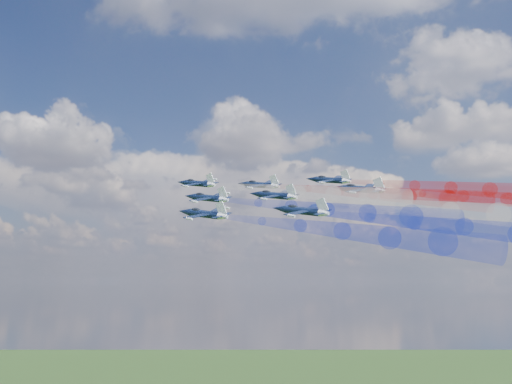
# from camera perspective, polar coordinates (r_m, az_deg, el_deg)

# --- Properties ---
(jet_lead) EXTENTS (17.02, 16.23, 8.61)m
(jet_lead) POSITION_cam_1_polar(r_m,az_deg,el_deg) (151.18, -5.54, 0.80)
(jet_lead) COLOR black
(trail_lead) EXTENTS (46.50, 27.81, 13.40)m
(trail_lead) POSITION_cam_1_polar(r_m,az_deg,el_deg) (131.21, 4.18, 0.05)
(trail_lead) COLOR silver
(jet_inner_left) EXTENTS (17.02, 16.23, 8.61)m
(jet_inner_left) POSITION_cam_1_polar(r_m,az_deg,el_deg) (133.52, -4.58, -0.57)
(jet_inner_left) COLOR black
(trail_inner_left) EXTENTS (46.50, 27.81, 13.40)m
(trail_inner_left) POSITION_cam_1_polar(r_m,az_deg,el_deg) (114.33, 6.78, -1.67)
(trail_inner_left) COLOR #182DCF
(jet_inner_right) EXTENTS (17.02, 16.23, 8.61)m
(jet_inner_right) POSITION_cam_1_polar(r_m,az_deg,el_deg) (149.67, 0.37, 0.67)
(jet_inner_right) COLOR black
(trail_inner_right) EXTENTS (46.50, 27.81, 13.40)m
(trail_inner_right) POSITION_cam_1_polar(r_m,az_deg,el_deg) (132.45, 10.92, -0.11)
(trail_inner_right) COLOR red
(jet_outer_left) EXTENTS (17.02, 16.23, 8.61)m
(jet_outer_left) POSITION_cam_1_polar(r_m,az_deg,el_deg) (117.96, -4.88, -2.08)
(jet_outer_left) COLOR black
(trail_outer_left) EXTENTS (46.50, 27.81, 13.40)m
(trail_outer_left) POSITION_cam_1_polar(r_m,az_deg,el_deg) (99.06, 8.20, -3.64)
(trail_outer_left) COLOR #182DCF
(jet_center_third) EXTENTS (17.02, 16.23, 8.61)m
(jet_center_third) POSITION_cam_1_polar(r_m,az_deg,el_deg) (132.88, 1.77, -0.33)
(jet_center_third) COLOR black
(trail_center_third) EXTENTS (46.50, 27.81, 13.40)m
(trail_center_third) POSITION_cam_1_polar(r_m,az_deg,el_deg) (116.72, 14.01, -1.36)
(trail_center_third) COLOR silver
(jet_outer_right) EXTENTS (17.02, 16.23, 8.61)m
(jet_outer_right) POSITION_cam_1_polar(r_m,az_deg,el_deg) (152.84, 6.97, 1.12)
(jet_outer_right) COLOR black
(trail_outer_right) EXTENTS (46.50, 27.81, 13.40)m
(trail_outer_right) POSITION_cam_1_polar(r_m,az_deg,el_deg) (138.81, 17.91, 0.41)
(trail_outer_right) COLOR red
(jet_rear_left) EXTENTS (17.02, 16.23, 8.61)m
(jet_rear_left) POSITION_cam_1_polar(r_m,az_deg,el_deg) (115.84, 4.40, -1.79)
(jet_rear_left) COLOR black
(trail_rear_left) EXTENTS (46.50, 27.81, 13.40)m
(trail_rear_left) POSITION_cam_1_polar(r_m,az_deg,el_deg) (101.53, 19.02, -3.18)
(trail_rear_left) COLOR #182DCF
(jet_rear_right) EXTENTS (17.02, 16.23, 8.61)m
(jet_rear_right) POSITION_cam_1_polar(r_m,az_deg,el_deg) (133.98, 9.80, 0.26)
(jet_rear_right) COLOR black
(trail_rear_right) EXTENTS (46.50, 27.81, 13.40)m
(trail_rear_right) POSITION_cam_1_polar(r_m,az_deg,el_deg) (121.83, 22.67, -0.65)
(trail_rear_right) COLOR red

